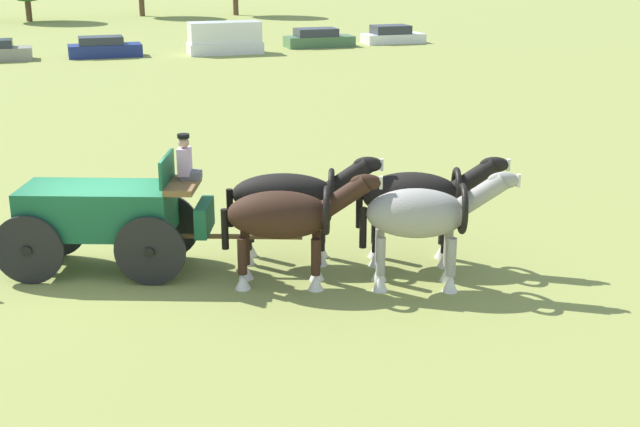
# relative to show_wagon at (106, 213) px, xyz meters

# --- Properties ---
(ground_plane) EXTENTS (220.00, 220.00, 0.00)m
(ground_plane) POSITION_rel_show_wagon_xyz_m (-0.14, 0.05, -1.22)
(ground_plane) COLOR olive
(show_wagon) EXTENTS (5.85, 3.07, 2.77)m
(show_wagon) POSITION_rel_show_wagon_xyz_m (0.00, 0.00, 0.00)
(show_wagon) COLOR #195B38
(show_wagon) RESTS_ON ground
(draft_horse_rear_near) EXTENTS (3.07, 1.70, 2.25)m
(draft_horse_rear_near) POSITION_rel_show_wagon_xyz_m (3.65, -0.80, 0.16)
(draft_horse_rear_near) COLOR black
(draft_horse_rear_near) RESTS_ON ground
(draft_horse_rear_off) EXTENTS (2.94, 1.66, 2.24)m
(draft_horse_rear_off) POSITION_rel_show_wagon_xyz_m (3.15, -2.00, 0.15)
(draft_horse_rear_off) COLOR #331E14
(draft_horse_rear_off) RESTS_ON ground
(draft_horse_lead_near) EXTENTS (2.96, 1.69, 2.27)m
(draft_horse_lead_near) POSITION_rel_show_wagon_xyz_m (6.04, -1.79, 0.17)
(draft_horse_lead_near) COLOR black
(draft_horse_lead_near) RESTS_ON ground
(draft_horse_lead_off) EXTENTS (2.86, 1.64, 2.30)m
(draft_horse_lead_off) POSITION_rel_show_wagon_xyz_m (5.55, -2.99, 0.20)
(draft_horse_lead_off) COLOR #9E998E
(draft_horse_lead_off) RESTS_ON ground
(parked_vehicle_d) EXTENTS (4.28, 1.96, 1.19)m
(parked_vehicle_d) POSITION_rel_show_wagon_xyz_m (4.09, 34.82, -0.70)
(parked_vehicle_d) COLOR navy
(parked_vehicle_d) RESTS_ON ground
(parked_vehicle_e) EXTENTS (4.52, 2.07, 1.90)m
(parked_vehicle_e) POSITION_rel_show_wagon_xyz_m (11.11, 33.74, -0.29)
(parked_vehicle_e) COLOR white
(parked_vehicle_e) RESTS_ON ground
(parked_vehicle_f) EXTENTS (4.47, 2.05, 1.18)m
(parked_vehicle_f) POSITION_rel_show_wagon_xyz_m (17.66, 35.16, -0.70)
(parked_vehicle_f) COLOR #477047
(parked_vehicle_f) RESTS_ON ground
(parked_vehicle_g) EXTENTS (4.15, 2.01, 1.18)m
(parked_vehicle_g) POSITION_rel_show_wagon_xyz_m (23.07, 35.45, -0.71)
(parked_vehicle_g) COLOR white
(parked_vehicle_g) RESTS_ON ground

